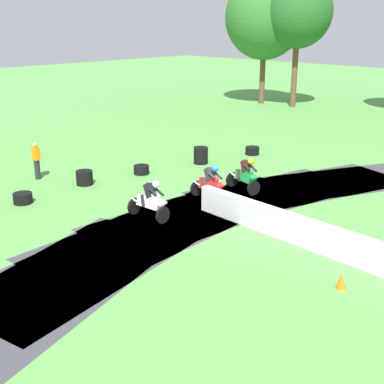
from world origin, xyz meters
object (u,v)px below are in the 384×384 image
at_px(tire_stack_far, 84,178).
at_px(track_marshal, 37,161).
at_px(tire_stack_mid_a, 201,155).
at_px(tire_stack_near, 252,151).
at_px(motorcycle_chase_red, 211,184).
at_px(motorcycle_lead_green, 246,175).
at_px(motorcycle_trailing_white, 152,201).
at_px(traffic_cone, 341,281).
at_px(tire_stack_mid_b, 141,170).
at_px(tire_stack_extra_a, 23,198).

bearing_deg(tire_stack_far, track_marshal, -156.74).
bearing_deg(tire_stack_mid_a, tire_stack_near, 77.04).
bearing_deg(motorcycle_chase_red, motorcycle_lead_green, 82.81).
distance_m(motorcycle_lead_green, motorcycle_trailing_white, 4.73).
bearing_deg(motorcycle_chase_red, tire_stack_mid_a, 137.15).
xyz_separation_m(tire_stack_near, track_marshal, (-4.07, -9.89, 0.62)).
bearing_deg(motorcycle_trailing_white, motorcycle_lead_green, 84.74).
bearing_deg(track_marshal, tire_stack_far, 23.26).
distance_m(tire_stack_near, traffic_cone, 14.11).
distance_m(motorcycle_chase_red, tire_stack_far, 5.61).
height_order(tire_stack_mid_b, tire_stack_extra_a, same).
distance_m(motorcycle_chase_red, traffic_cone, 7.66).
relative_size(tire_stack_near, tire_stack_mid_b, 1.03).
bearing_deg(track_marshal, tire_stack_mid_a, 63.67).
bearing_deg(tire_stack_near, motorcycle_lead_green, -54.94).
bearing_deg(tire_stack_mid_a, motorcycle_chase_red, -42.85).
distance_m(tire_stack_extra_a, track_marshal, 3.24).
xyz_separation_m(track_marshal, traffic_cone, (14.37, 0.24, -0.60)).
relative_size(tire_stack_near, tire_stack_mid_a, 0.88).
distance_m(motorcycle_lead_green, tire_stack_near, 6.02).
distance_m(tire_stack_near, track_marshal, 10.71).
bearing_deg(tire_stack_mid_b, motorcycle_trailing_white, -37.18).
xyz_separation_m(motorcycle_trailing_white, tire_stack_extra_a, (-4.67, -2.33, -0.44)).
height_order(tire_stack_far, tire_stack_extra_a, tire_stack_far).
xyz_separation_m(tire_stack_near, tire_stack_mid_b, (-1.40, -6.28, 0.00)).
bearing_deg(tire_stack_extra_a, motorcycle_lead_green, 54.05).
bearing_deg(tire_stack_mid_a, tire_stack_far, -101.65).
relative_size(motorcycle_lead_green, tire_stack_near, 2.44).
distance_m(motorcycle_trailing_white, track_marshal, 7.10).
bearing_deg(tire_stack_extra_a, tire_stack_far, 95.13).
height_order(motorcycle_trailing_white, tire_stack_extra_a, motorcycle_trailing_white).
xyz_separation_m(motorcycle_lead_green, tire_stack_far, (-5.37, -4.05, -0.34)).
xyz_separation_m(motorcycle_chase_red, motorcycle_trailing_white, (-0.20, -2.88, -0.01)).
distance_m(motorcycle_chase_red, motorcycle_trailing_white, 2.88).
bearing_deg(traffic_cone, tire_stack_mid_b, 163.94).
height_order(tire_stack_mid_b, track_marshal, track_marshal).
xyz_separation_m(tire_stack_mid_b, track_marshal, (-2.67, -3.61, 0.62)).
xyz_separation_m(tire_stack_near, tire_stack_far, (-1.92, -8.97, 0.10)).
distance_m(tire_stack_mid_b, tire_stack_extra_a, 5.68).
height_order(tire_stack_extra_a, traffic_cone, traffic_cone).
distance_m(tire_stack_mid_a, tire_stack_extra_a, 8.90).
distance_m(tire_stack_extra_a, traffic_cone, 12.17).
xyz_separation_m(motorcycle_trailing_white, tire_stack_far, (-4.94, 0.67, -0.34)).
xyz_separation_m(motorcycle_chase_red, tire_stack_mid_b, (-4.62, 0.48, -0.45)).
bearing_deg(tire_stack_far, motorcycle_lead_green, 36.99).
relative_size(tire_stack_near, tire_stack_far, 1.02).
relative_size(motorcycle_trailing_white, tire_stack_near, 2.38).
bearing_deg(motorcycle_chase_red, tire_stack_near, 115.47).
bearing_deg(tire_stack_extra_a, tire_stack_near, 82.13).
distance_m(motorcycle_trailing_white, tire_stack_near, 10.10).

